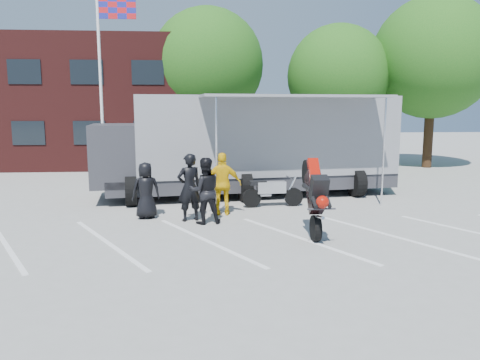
{
  "coord_description": "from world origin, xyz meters",
  "views": [
    {
      "loc": [
        -2.22,
        -10.24,
        3.27
      ],
      "look_at": [
        -1.26,
        2.37,
        1.3
      ],
      "focal_mm": 35.0,
      "sensor_mm": 36.0,
      "label": 1
    }
  ],
  "objects": [
    {
      "name": "spectator_hivis",
      "position": [
        -1.67,
        3.8,
        0.96
      ],
      "size": [
        1.15,
        0.53,
        1.92
      ],
      "primitive_type": "imported",
      "rotation": [
        0.0,
        0.0,
        3.08
      ],
      "color": "yellow",
      "rests_on": "ground"
    },
    {
      "name": "tree_right",
      "position": [
        10.0,
        14.5,
        5.88
      ],
      "size": [
        6.46,
        6.46,
        9.12
      ],
      "color": "#382314",
      "rests_on": "ground"
    },
    {
      "name": "spectator_leather_b",
      "position": [
        -2.67,
        3.12,
        0.98
      ],
      "size": [
        0.84,
        0.7,
        1.97
      ],
      "primitive_type": "imported",
      "rotation": [
        0.0,
        0.0,
        3.52
      ],
      "color": "black",
      "rests_on": "ground"
    },
    {
      "name": "transporter_truck",
      "position": [
        -0.43,
        7.0,
        0.0
      ],
      "size": [
        12.21,
        7.06,
        3.68
      ],
      "primitive_type": null,
      "rotation": [
        0.0,
        0.0,
        0.13
      ],
      "color": "gray",
      "rests_on": "ground"
    },
    {
      "name": "office_building",
      "position": [
        -10.0,
        18.0,
        3.5
      ],
      "size": [
        18.0,
        8.0,
        7.0
      ],
      "primitive_type": "cube",
      "color": "#441716",
      "rests_on": "ground"
    },
    {
      "name": "flagpole",
      "position": [
        -6.24,
        10.0,
        5.05
      ],
      "size": [
        1.61,
        0.12,
        8.0
      ],
      "color": "white",
      "rests_on": "ground"
    },
    {
      "name": "tree_mid",
      "position": [
        5.0,
        15.0,
        4.94
      ],
      "size": [
        5.44,
        5.44,
        7.68
      ],
      "color": "#382314",
      "rests_on": "ground"
    },
    {
      "name": "parked_motorcycle",
      "position": [
        0.02,
        4.86,
        0.0
      ],
      "size": [
        2.14,
        0.87,
        1.09
      ],
      "primitive_type": null,
      "rotation": [
        0.0,
        0.0,
        1.66
      ],
      "color": "#B1B1B6",
      "rests_on": "ground"
    },
    {
      "name": "spectator_leather_a",
      "position": [
        -3.96,
        3.54,
        0.84
      ],
      "size": [
        0.93,
        0.71,
        1.68
      ],
      "primitive_type": "imported",
      "rotation": [
        0.0,
        0.0,
        3.38
      ],
      "color": "black",
      "rests_on": "ground"
    },
    {
      "name": "parking_bay_lines",
      "position": [
        0.0,
        1.0,
        0.01
      ],
      "size": [
        18.09,
        13.33,
        0.01
      ],
      "primitive_type": "cube",
      "rotation": [
        0.0,
        0.0,
        0.52
      ],
      "color": "white",
      "rests_on": "ground"
    },
    {
      "name": "ground",
      "position": [
        0.0,
        0.0,
        0.0
      ],
      "size": [
        100.0,
        100.0,
        0.0
      ],
      "primitive_type": "plane",
      "color": "#969691",
      "rests_on": "ground"
    },
    {
      "name": "spectator_leather_c",
      "position": [
        -2.22,
        2.78,
        0.94
      ],
      "size": [
        1.02,
        0.85,
        1.88
      ],
      "primitive_type": "imported",
      "rotation": [
        0.0,
        0.0,
        3.3
      ],
      "color": "black",
      "rests_on": "ground"
    },
    {
      "name": "stunt_bike_rider",
      "position": [
        0.47,
        1.43,
        0.0
      ],
      "size": [
        0.9,
        1.86,
        2.17
      ],
      "primitive_type": null,
      "rotation": [
        0.0,
        0.0,
        0.02
      ],
      "color": "black",
      "rests_on": "ground"
    },
    {
      "name": "tree_left",
      "position": [
        -2.0,
        16.0,
        5.57
      ],
      "size": [
        6.12,
        6.12,
        8.64
      ],
      "color": "#382314",
      "rests_on": "ground"
    }
  ]
}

